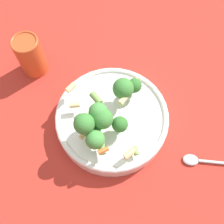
% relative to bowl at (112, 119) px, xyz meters
% --- Properties ---
extents(ground_plane, '(3.00, 3.00, 0.00)m').
position_rel_bowl_xyz_m(ground_plane, '(0.00, 0.00, -0.03)').
color(ground_plane, '#B72D23').
extents(bowl, '(0.26, 0.26, 0.05)m').
position_rel_bowl_xyz_m(bowl, '(0.00, 0.00, 0.00)').
color(bowl, white).
rests_on(bowl, ground_plane).
extents(pasta_salad, '(0.19, 0.21, 0.09)m').
position_rel_bowl_xyz_m(pasta_salad, '(0.02, 0.01, 0.07)').
color(pasta_salad, '#8CB766').
rests_on(pasta_salad, bowl).
extents(cup, '(0.07, 0.07, 0.11)m').
position_rel_bowl_xyz_m(cup, '(0.07, -0.25, 0.03)').
color(cup, '#CC4C23').
rests_on(cup, ground_plane).
extents(spoon, '(0.13, 0.12, 0.01)m').
position_rel_bowl_xyz_m(spoon, '(-0.11, 0.20, -0.02)').
color(spoon, silver).
rests_on(spoon, ground_plane).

